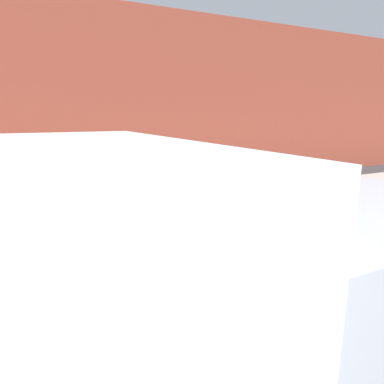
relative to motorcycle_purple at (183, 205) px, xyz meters
The scene contains 5 objects.
ground_plane 1.15m from the motorcycle_purple, 109.70° to the right, with size 80.00×80.00×0.00m, color #38383A.
sidewalk_slab 0.91m from the motorcycle_purple, 116.34° to the left, with size 36.00×3.50×0.01m, color #B2ADA3.
brick_building_wall 4.80m from the motorcycle_purple, 94.97° to the left, with size 36.00×0.50×5.44m, color brown.
motorcycle_purple is the anchor object (origin of this frame).
fire_hydrant 3.99m from the motorcycle_purple, 26.20° to the left, with size 0.22×0.22×0.84m.
Camera 1 is at (-2.59, -5.41, 2.29)m, focal length 31.97 mm.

